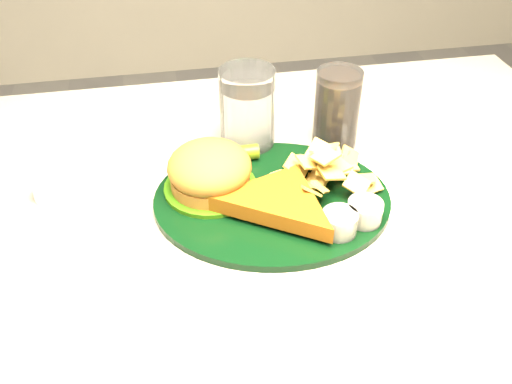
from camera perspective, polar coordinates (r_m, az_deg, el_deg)
table at (r=1.05m, az=-1.55°, el=-17.94°), size 1.20×0.80×0.75m
dinner_plate at (r=0.76m, az=1.66°, el=1.10°), size 0.36×0.31×0.07m
water_glass at (r=0.86m, az=-0.87°, el=8.12°), size 0.10×0.10×0.13m
cola_glass at (r=0.88m, az=8.07°, el=8.14°), size 0.08×0.08×0.13m
fork_napkin at (r=0.81m, az=9.34°, el=0.26°), size 0.16×0.20×0.01m
ramekin at (r=0.84m, az=-20.12°, el=0.16°), size 0.04×0.04×0.03m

